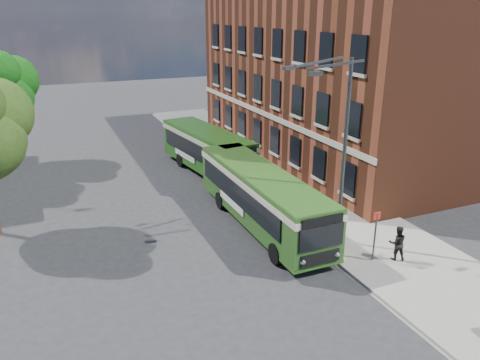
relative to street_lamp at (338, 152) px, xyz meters
name	(u,v)px	position (x,y,z in m)	size (l,w,h in m)	color
ground	(225,246)	(-4.84, 2.00, -4.79)	(120.00, 120.00, 0.00)	#2A2A2D
pavement	(276,176)	(2.16, 10.00, -4.72)	(6.00, 48.00, 0.15)	gray
kerb_line	(236,183)	(-0.89, 10.00, -4.79)	(0.12, 48.00, 0.01)	beige
brick_office	(335,64)	(9.16, 14.00, 2.18)	(12.10, 26.00, 14.20)	brown
street_lamp	(338,152)	(0.00, 0.00, 0.00)	(2.96, 2.38, 9.00)	#3E4144
bus_stop_sign	(375,233)	(0.76, -2.20, -3.28)	(0.35, 0.08, 2.52)	#3E4144
bus_front	(261,193)	(-2.19, 3.45, -2.96)	(2.68, 11.74, 3.02)	#2D5C1E
bus_rear	(207,147)	(-1.84, 13.04, -2.96)	(3.91, 9.99, 3.02)	#256018
pedestrian_a	(323,224)	(-0.24, 0.50, -3.80)	(0.62, 0.40, 1.68)	black
pedestrian_b	(397,243)	(1.79, -2.55, -3.82)	(0.80, 0.62, 1.64)	black
tree_right	(3,88)	(-14.58, 20.74, 0.88)	(4.95, 4.71, 8.36)	#382114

